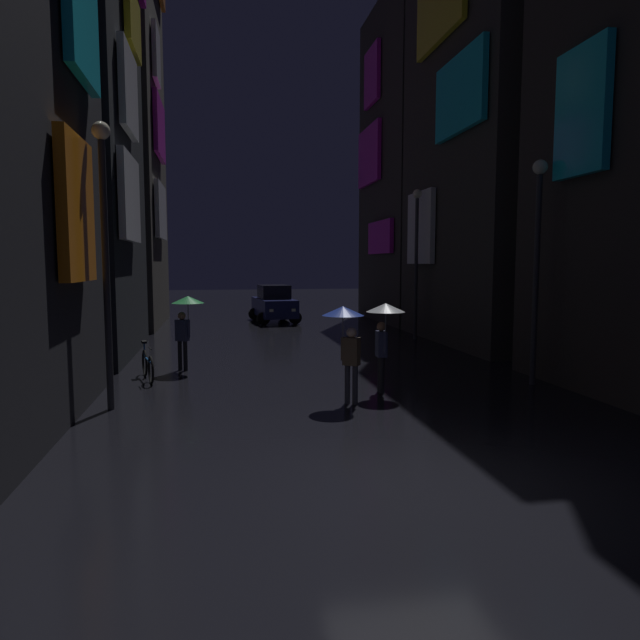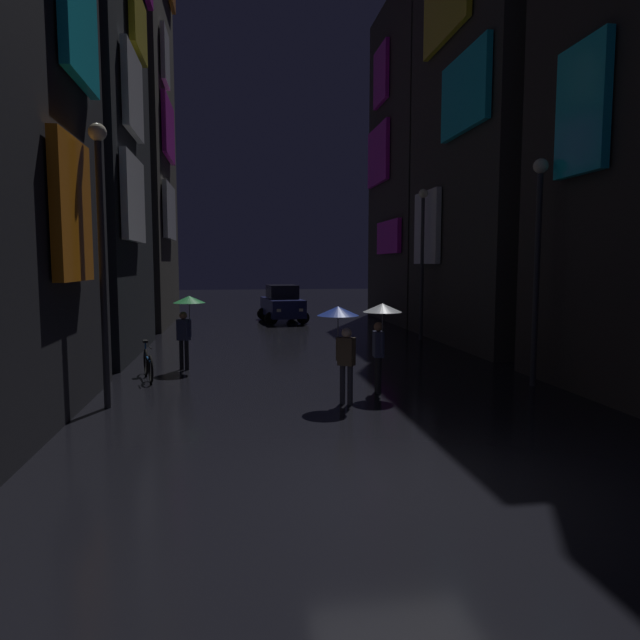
% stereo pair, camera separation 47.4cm
% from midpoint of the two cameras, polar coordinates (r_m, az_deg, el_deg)
% --- Properties ---
extents(ground_plane, '(120.00, 120.00, 0.00)m').
position_cam_midpoint_polar(ground_plane, '(8.24, 10.47, -15.97)').
color(ground_plane, black).
extents(building_left_mid, '(4.25, 7.28, 17.95)m').
position_cam_midpoint_polar(building_left_mid, '(21.23, -23.24, 21.51)').
color(building_left_mid, black).
rests_on(building_left_mid, ground).
extents(building_left_far, '(4.25, 8.19, 20.97)m').
position_cam_midpoint_polar(building_left_far, '(30.66, -18.55, 19.45)').
color(building_left_far, '#33302D').
rests_on(building_left_far, ground).
extents(building_right_mid, '(4.25, 8.79, 19.18)m').
position_cam_midpoint_polar(building_right_mid, '(23.86, 18.02, 21.41)').
color(building_right_mid, '#33302D').
rests_on(building_right_mid, ground).
extents(building_right_far, '(4.25, 7.84, 16.37)m').
position_cam_midpoint_polar(building_right_far, '(31.26, 10.73, 15.07)').
color(building_right_far, '#33302D').
rests_on(building_right_far, ground).
extents(pedestrian_midstreet_centre_clear, '(0.90, 0.90, 2.12)m').
position_cam_midpoint_polar(pedestrian_midstreet_centre_clear, '(13.24, 7.15, -0.27)').
color(pedestrian_midstreet_centre_clear, black).
rests_on(pedestrian_midstreet_centre_clear, ground).
extents(pedestrian_far_right_blue, '(0.90, 0.90, 2.12)m').
position_cam_midpoint_polar(pedestrian_far_right_blue, '(12.20, 3.20, -0.74)').
color(pedestrian_far_right_blue, '#2D2D38').
rests_on(pedestrian_far_right_blue, ground).
extents(pedestrian_midstreet_left_green, '(0.90, 0.90, 2.12)m').
position_cam_midpoint_polar(pedestrian_midstreet_left_green, '(16.52, -12.33, 0.82)').
color(pedestrian_midstreet_left_green, black).
rests_on(pedestrian_midstreet_left_green, ground).
extents(bicycle_parked_at_storefront, '(0.52, 1.78, 0.96)m').
position_cam_midpoint_polar(bicycle_parked_at_storefront, '(15.63, -15.98, -4.28)').
color(bicycle_parked_at_storefront, black).
rests_on(bicycle_parked_at_storefront, ground).
extents(car_distant, '(2.54, 4.28, 1.92)m').
position_cam_midpoint_polar(car_distant, '(29.71, -3.34, 1.60)').
color(car_distant, navy).
rests_on(car_distant, ground).
extents(streetlamp_right_far, '(0.36, 0.36, 5.93)m').
position_cam_midpoint_polar(streetlamp_right_far, '(22.97, 10.79, 7.18)').
color(streetlamp_right_far, '#2D2D33').
rests_on(streetlamp_right_far, ground).
extents(streetlamp_left_near, '(0.36, 0.36, 5.84)m').
position_cam_midpoint_polar(streetlamp_left_near, '(12.52, -20.01, 8.06)').
color(streetlamp_left_near, '#2D2D33').
rests_on(streetlamp_left_near, ground).
extents(streetlamp_right_near, '(0.36, 0.36, 5.54)m').
position_cam_midpoint_polar(streetlamp_right_near, '(15.03, 21.80, 6.92)').
color(streetlamp_right_near, '#2D2D33').
rests_on(streetlamp_right_near, ground).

